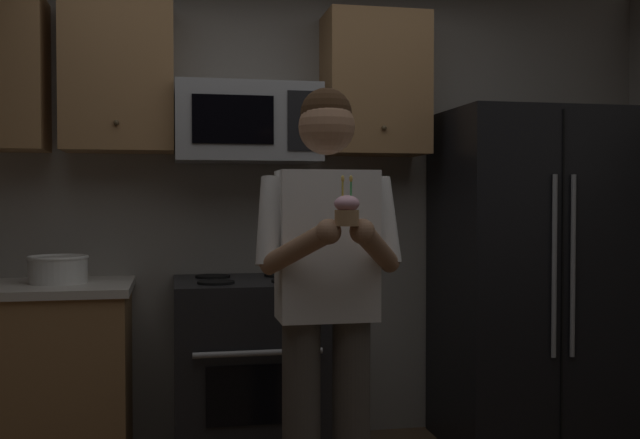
{
  "coord_description": "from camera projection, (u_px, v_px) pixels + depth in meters",
  "views": [
    {
      "loc": [
        -0.54,
        -2.4,
        1.33
      ],
      "look_at": [
        0.03,
        0.43,
        1.25
      ],
      "focal_mm": 41.8,
      "sensor_mm": 36.0,
      "label": 1
    }
  ],
  "objects": [
    {
      "name": "bowl_large_white",
      "position": [
        58.0,
        269.0,
        3.62
      ],
      "size": [
        0.29,
        0.29,
        0.13
      ],
      "color": "white",
      "rests_on": "counter_left"
    },
    {
      "name": "oven_range",
      "position": [
        250.0,
        370.0,
        3.78
      ],
      "size": [
        0.76,
        0.7,
        0.93
      ],
      "color": "black",
      "rests_on": "ground"
    },
    {
      "name": "refrigerator",
      "position": [
        528.0,
        278.0,
        4.02
      ],
      "size": [
        0.9,
        0.75,
        1.8
      ],
      "color": "black",
      "rests_on": "ground"
    },
    {
      "name": "person",
      "position": [
        327.0,
        285.0,
        2.89
      ],
      "size": [
        0.6,
        0.48,
        1.76
      ],
      "color": "#4C4742",
      "rests_on": "ground"
    },
    {
      "name": "cupcake",
      "position": [
        347.0,
        210.0,
        2.55
      ],
      "size": [
        0.09,
        0.09,
        0.17
      ],
      "color": "#A87F56"
    },
    {
      "name": "cabinet_row_upper",
      "position": [
        134.0,
        77.0,
        3.79
      ],
      "size": [
        2.78,
        0.36,
        0.76
      ],
      "color": "#9E7247"
    },
    {
      "name": "microwave",
      "position": [
        247.0,
        124.0,
        3.86
      ],
      "size": [
        0.74,
        0.41,
        0.4
      ],
      "color": "#9EA0A5"
    },
    {
      "name": "wall_back",
      "position": [
        269.0,
        204.0,
        4.17
      ],
      "size": [
        4.4,
        0.1,
        2.6
      ],
      "primitive_type": "cube",
      "color": "gray",
      "rests_on": "ground"
    }
  ]
}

